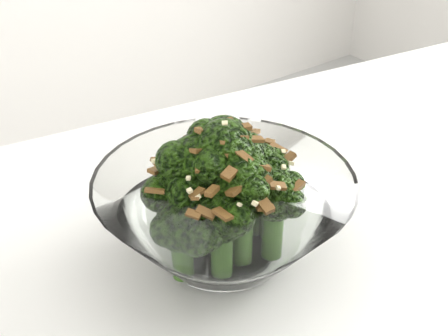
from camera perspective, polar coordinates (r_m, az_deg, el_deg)
broccoli_dish at (r=0.52m, az=0.02°, el=-3.61°), size 0.22×0.22×0.14m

